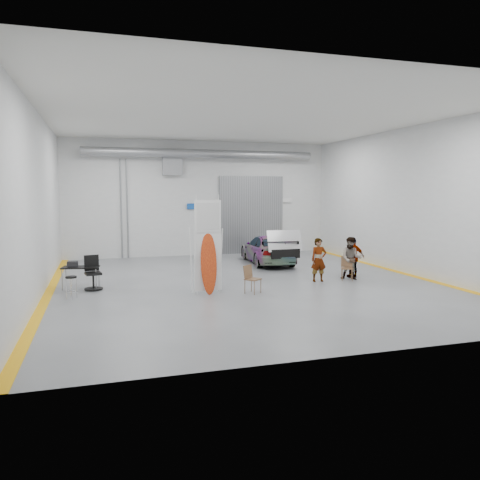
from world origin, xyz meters
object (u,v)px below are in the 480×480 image
object	(u,v)px
person_a	(319,260)
shop_stool	(71,288)
person_c	(353,257)
office_chair	(93,275)
person_b	(351,258)
work_table	(78,267)
folding_chair_near	(253,285)
sedan_car	(268,249)
surfboard_display	(208,254)
folding_chair_far	(347,273)

from	to	relation	value
person_a	shop_stool	distance (m)	8.79
person_c	office_chair	xyz separation A→B (m)	(-9.78, 0.57, -0.29)
person_b	shop_stool	xyz separation A→B (m)	(-10.14, -0.31, -0.47)
person_c	work_table	xyz separation A→B (m)	(-10.27, 0.85, -0.03)
person_c	shop_stool	distance (m)	10.46
work_table	office_chair	world-z (taller)	office_chair
folding_chair_near	sedan_car	bearing A→B (deg)	28.41
work_table	surfboard_display	bearing A→B (deg)	-27.45
shop_stool	office_chair	bearing A→B (deg)	62.29
sedan_car	person_c	distance (m)	4.86
person_b	shop_stool	distance (m)	10.15
folding_chair_far	sedan_car	bearing A→B (deg)	131.00
sedan_car	person_c	bearing A→B (deg)	118.92
folding_chair_far	work_table	distance (m)	9.85
folding_chair_far	shop_stool	world-z (taller)	folding_chair_far
surfboard_display	folding_chair_far	xyz separation A→B (m)	(5.63, 0.86, -1.05)
sedan_car	person_b	xyz separation A→B (m)	(1.66, -4.81, 0.16)
person_a	person_c	size ratio (longest dim) A/B	1.03
work_table	shop_stool	bearing A→B (deg)	-96.19
sedan_car	office_chair	size ratio (longest dim) A/B	3.92
sedan_car	person_b	world-z (taller)	person_b
person_b	folding_chair_near	distance (m)	4.58
person_c	folding_chair_far	size ratio (longest dim) A/B	1.76
person_b	office_chair	xyz separation A→B (m)	(-9.49, 0.93, -0.31)
sedan_car	surfboard_display	world-z (taller)	surfboard_display
person_c	shop_stool	size ratio (longest dim) A/B	2.24
folding_chair_near	office_chair	xyz separation A→B (m)	(-5.10, 2.14, 0.22)
sedan_car	person_a	xyz separation A→B (m)	(0.29, -4.79, 0.16)
shop_stool	person_c	bearing A→B (deg)	3.69
sedan_car	folding_chair_near	size ratio (longest dim) A/B	4.88
person_b	folding_chair_near	size ratio (longest dim) A/B	1.76
sedan_car	work_table	bearing A→B (deg)	28.67
person_c	work_table	bearing A→B (deg)	-0.89
person_c	folding_chair_far	xyz separation A→B (m)	(-0.51, -0.43, -0.52)
shop_stool	work_table	size ratio (longest dim) A/B	0.54
office_chair	person_a	bearing A→B (deg)	-17.35
person_c	work_table	size ratio (longest dim) A/B	1.21
sedan_car	shop_stool	xyz separation A→B (m)	(-8.48, -5.12, -0.31)
shop_stool	work_table	xyz separation A→B (m)	(0.17, 1.52, 0.42)
surfboard_display	sedan_car	bearing A→B (deg)	48.99
person_a	folding_chair_far	xyz separation A→B (m)	(1.15, -0.09, -0.54)
folding_chair_far	work_table	bearing A→B (deg)	-162.92
person_c	person_a	bearing A→B (deg)	15.43
person_c	surfboard_display	world-z (taller)	surfboard_display
person_b	shop_stool	world-z (taller)	person_b
person_c	sedan_car	bearing A→B (deg)	-62.49
folding_chair_far	office_chair	xyz separation A→B (m)	(-9.27, 1.00, 0.23)
sedan_car	shop_stool	size ratio (longest dim) A/B	6.37
shop_stool	folding_chair_near	bearing A→B (deg)	-8.93
folding_chair_far	shop_stool	size ratio (longest dim) A/B	1.27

